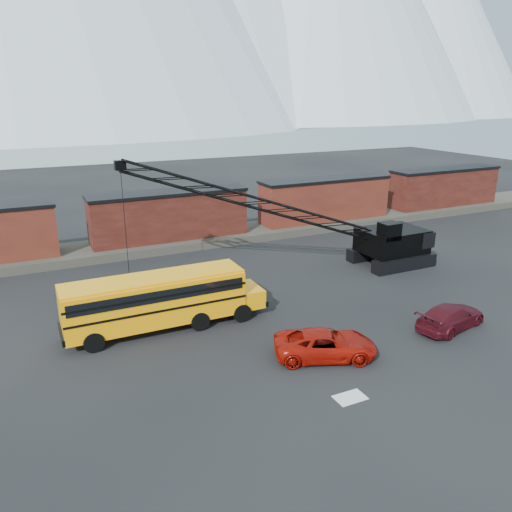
{
  "coord_description": "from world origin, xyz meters",
  "views": [
    {
      "loc": [
        -11.48,
        -19.34,
        12.8
      ],
      "look_at": [
        1.52,
        7.76,
        3.0
      ],
      "focal_mm": 35.0,
      "sensor_mm": 36.0,
      "label": 1
    }
  ],
  "objects_px": {
    "school_bus": "(161,299)",
    "maroon_suv": "(451,317)",
    "crawler_crane": "(269,207)",
    "red_pickup": "(326,344)"
  },
  "relations": [
    {
      "from": "maroon_suv",
      "to": "crawler_crane",
      "type": "height_order",
      "value": "crawler_crane"
    },
    {
      "from": "red_pickup",
      "to": "maroon_suv",
      "type": "distance_m",
      "value": 8.28
    },
    {
      "from": "red_pickup",
      "to": "maroon_suv",
      "type": "bearing_deg",
      "value": -70.03
    },
    {
      "from": "school_bus",
      "to": "maroon_suv",
      "type": "distance_m",
      "value": 16.49
    },
    {
      "from": "red_pickup",
      "to": "crawler_crane",
      "type": "height_order",
      "value": "crawler_crane"
    },
    {
      "from": "crawler_crane",
      "to": "maroon_suv",
      "type": "bearing_deg",
      "value": -65.74
    },
    {
      "from": "red_pickup",
      "to": "maroon_suv",
      "type": "relative_size",
      "value": 1.07
    },
    {
      "from": "red_pickup",
      "to": "crawler_crane",
      "type": "relative_size",
      "value": 0.23
    },
    {
      "from": "school_bus",
      "to": "crawler_crane",
      "type": "xyz_separation_m",
      "value": [
        9.39,
        5.02,
        3.41
      ]
    },
    {
      "from": "school_bus",
      "to": "maroon_suv",
      "type": "bearing_deg",
      "value": -25.51
    }
  ]
}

